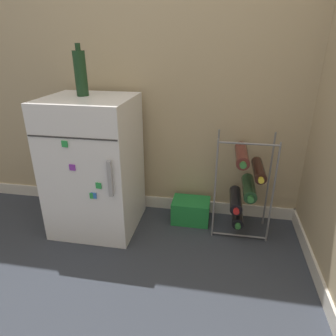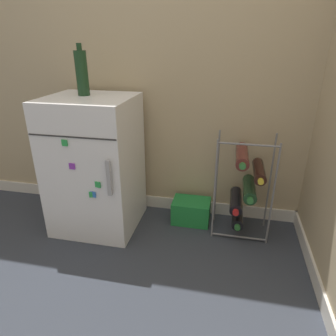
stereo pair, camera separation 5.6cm
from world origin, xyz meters
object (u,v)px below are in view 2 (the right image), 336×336
object	(u,v)px
mini_fridge	(95,165)
wine_rack	(244,186)
soda_box	(191,211)
fridge_top_bottle	(82,73)

from	to	relation	value
mini_fridge	wine_rack	distance (m)	0.98
mini_fridge	soda_box	world-z (taller)	mini_fridge
mini_fridge	soda_box	xyz separation A→B (m)	(0.63, 0.15, -0.36)
wine_rack	soda_box	xyz separation A→B (m)	(-0.34, 0.06, -0.26)
soda_box	fridge_top_bottle	xyz separation A→B (m)	(-0.68, -0.11, 0.94)
mini_fridge	wine_rack	size ratio (longest dim) A/B	1.32
wine_rack	soda_box	distance (m)	0.44
soda_box	mini_fridge	bearing A→B (deg)	-166.65
mini_fridge	soda_box	bearing A→B (deg)	13.35
wine_rack	soda_box	bearing A→B (deg)	170.42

